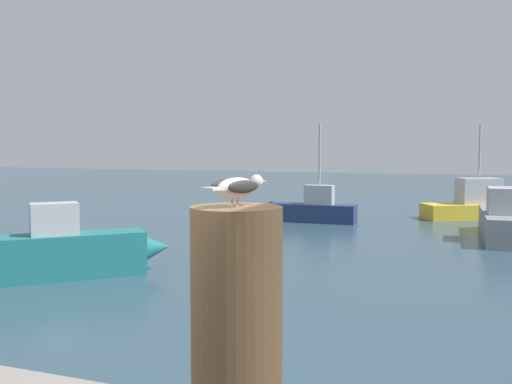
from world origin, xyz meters
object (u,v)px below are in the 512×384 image
Objects in this scene: boat_teal at (71,252)px; boat_navy at (304,209)px; mooring_post at (237,326)px; boat_grey at (500,220)px; boat_yellow at (499,206)px; seagull at (237,187)px.

boat_navy is (1.90, 10.83, -0.10)m from boat_teal.
boat_grey is at bearing 85.03° from mooring_post.
mooring_post is 0.21× the size of boat_grey.
boat_teal is 16.92m from boat_yellow.
boat_teal is (-7.09, 7.67, -1.38)m from mooring_post.
boat_yellow is (8.62, 14.55, -0.09)m from boat_teal.
mooring_post is 17.18m from boat_grey.
boat_yellow is at bearing 89.47° from boat_grey.
boat_navy reaches higher than mooring_post.
boat_grey is (8.57, 9.39, -0.02)m from boat_teal.
boat_yellow is 1.40× the size of boat_navy.
boat_yellow reaches higher than boat_grey.
boat_yellow is at bearing 28.97° from boat_navy.
mooring_post is 0.29× the size of boat_navy.
seagull is 17.24m from boat_grey.
boat_teal is at bearing -99.94° from boat_navy.
boat_teal is 0.65× the size of boat_yellow.
seagull reaches higher than boat_grey.
boat_yellow reaches higher than mooring_post.
boat_grey is 6.83m from boat_navy.
mooring_post is at bearing -94.97° from boat_grey.
mooring_post is 19.27m from boat_navy.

